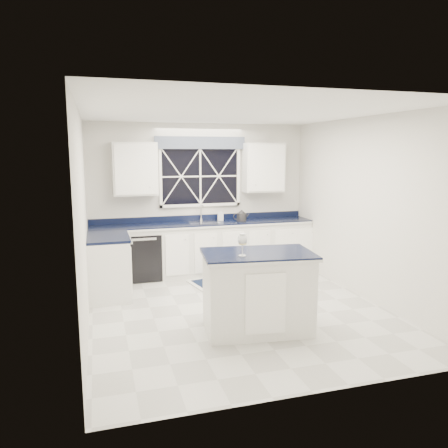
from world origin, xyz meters
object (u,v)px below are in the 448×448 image
object	(u,v)px
island	(257,291)
kettle	(241,216)
dishwasher	(143,255)
faucet	(201,212)
wine_glass	(242,241)
soap_bottle	(220,215)

from	to	relation	value
island	kettle	bearing A→B (deg)	82.29
dishwasher	faucet	bearing A→B (deg)	10.02
dishwasher	faucet	distance (m)	1.31
faucet	kettle	world-z (taller)	faucet
faucet	kettle	distance (m)	0.74
faucet	island	world-z (taller)	faucet
dishwasher	island	distance (m)	2.91
faucet	island	distance (m)	2.94
wine_glass	soap_bottle	xyz separation A→B (m)	(0.57, 2.94, -0.12)
dishwasher	kettle	bearing A→B (deg)	-0.91
soap_bottle	faucet	bearing A→B (deg)	169.03
island	soap_bottle	size ratio (longest dim) A/B	6.45
faucet	wine_glass	world-z (taller)	wine_glass
dishwasher	soap_bottle	size ratio (longest dim) A/B	3.75
faucet	soap_bottle	xyz separation A→B (m)	(0.34, -0.07, -0.05)
faucet	kettle	xyz separation A→B (m)	(0.70, -0.22, -0.06)
soap_bottle	island	bearing A→B (deg)	-96.72
island	soap_bottle	xyz separation A→B (m)	(0.33, 2.82, 0.55)
kettle	soap_bottle	size ratio (longest dim) A/B	1.33
wine_glass	soap_bottle	size ratio (longest dim) A/B	1.22
dishwasher	soap_bottle	bearing A→B (deg)	5.06
island	wine_glass	xyz separation A→B (m)	(-0.24, -0.12, 0.68)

